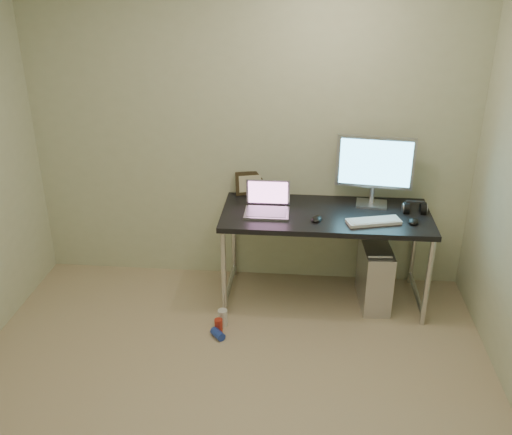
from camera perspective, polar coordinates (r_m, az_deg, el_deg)
name	(u,v)px	position (r m, az deg, el deg)	size (l,w,h in m)	color
floor	(222,420)	(3.60, -3.47, -19.59)	(3.50, 3.50, 0.00)	tan
wall_back	(250,134)	(4.50, -0.65, 8.39)	(3.50, 0.02, 2.50)	beige
desk	(326,222)	(4.36, 6.97, -0.48)	(1.57, 0.69, 0.75)	black
tower_computer	(374,275)	(4.56, 11.75, -5.62)	(0.24, 0.49, 0.53)	silver
cable_a	(366,239)	(4.77, 10.93, -2.08)	(0.01, 0.01, 0.70)	black
cable_b	(377,242)	(4.77, 12.00, -2.43)	(0.01, 0.01, 0.72)	black
can_red	(219,326)	(4.24, -3.77, -10.76)	(0.06, 0.06, 0.11)	#AF2B1B
can_white	(223,318)	(4.31, -3.36, -9.97)	(0.07, 0.07, 0.13)	silver
can_blue	(218,334)	(4.20, -3.84, -11.55)	(0.06, 0.06, 0.11)	#223CA9
laptop	(267,205)	(4.30, 1.13, 1.27)	(0.33, 0.27, 0.23)	#B7B9C0
monitor	(375,166)	(4.42, 11.80, 5.11)	(0.58, 0.20, 0.55)	#B7B9C0
keyboard	(374,221)	(4.21, 11.68, -0.39)	(0.39, 0.13, 0.02)	silver
mouse_right	(414,220)	(4.28, 15.48, -0.26)	(0.08, 0.12, 0.04)	black
mouse_left	(317,218)	(4.19, 6.08, -0.03)	(0.07, 0.12, 0.04)	black
headphones	(414,208)	(4.46, 15.56, 0.88)	(0.17, 0.10, 0.12)	black
picture_frame	(250,183)	(4.60, -0.57, 3.46)	(0.24, 0.03, 0.19)	black
webcam	(278,186)	(4.55, 2.22, 3.16)	(0.05, 0.04, 0.13)	silver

